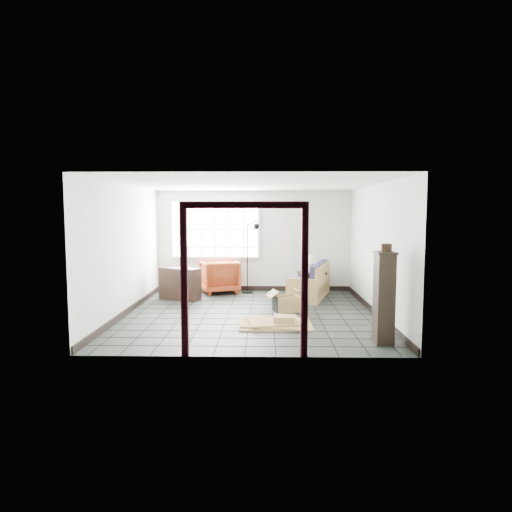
{
  "coord_description": "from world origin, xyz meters",
  "views": [
    {
      "loc": [
        0.3,
        -9.06,
        2.05
      ],
      "look_at": [
        0.11,
        0.3,
        1.14
      ],
      "focal_mm": 32.0,
      "sensor_mm": 36.0,
      "label": 1
    }
  ],
  "objects_px": {
    "futon_sofa": "(312,285)",
    "tall_shelf": "(384,297)",
    "armchair": "(219,275)",
    "side_table": "(312,276)"
  },
  "relations": [
    {
      "from": "futon_sofa",
      "to": "side_table",
      "type": "xyz_separation_m",
      "value": [
        0.02,
        0.23,
        0.18
      ]
    },
    {
      "from": "futon_sofa",
      "to": "tall_shelf",
      "type": "height_order",
      "value": "tall_shelf"
    },
    {
      "from": "armchair",
      "to": "tall_shelf",
      "type": "distance_m",
      "value": 5.37
    },
    {
      "from": "armchair",
      "to": "tall_shelf",
      "type": "relative_size",
      "value": 0.63
    },
    {
      "from": "futon_sofa",
      "to": "side_table",
      "type": "height_order",
      "value": "futon_sofa"
    },
    {
      "from": "armchair",
      "to": "side_table",
      "type": "height_order",
      "value": "armchair"
    },
    {
      "from": "armchair",
      "to": "side_table",
      "type": "relative_size",
      "value": 1.29
    },
    {
      "from": "futon_sofa",
      "to": "tall_shelf",
      "type": "bearing_deg",
      "value": -63.22
    },
    {
      "from": "futon_sofa",
      "to": "armchair",
      "type": "bearing_deg",
      "value": -178.28
    },
    {
      "from": "tall_shelf",
      "to": "side_table",
      "type": "bearing_deg",
      "value": 99.34
    }
  ]
}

